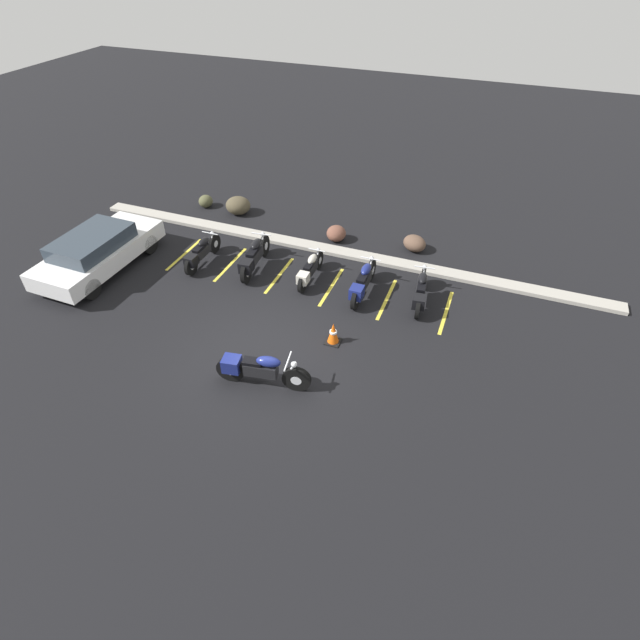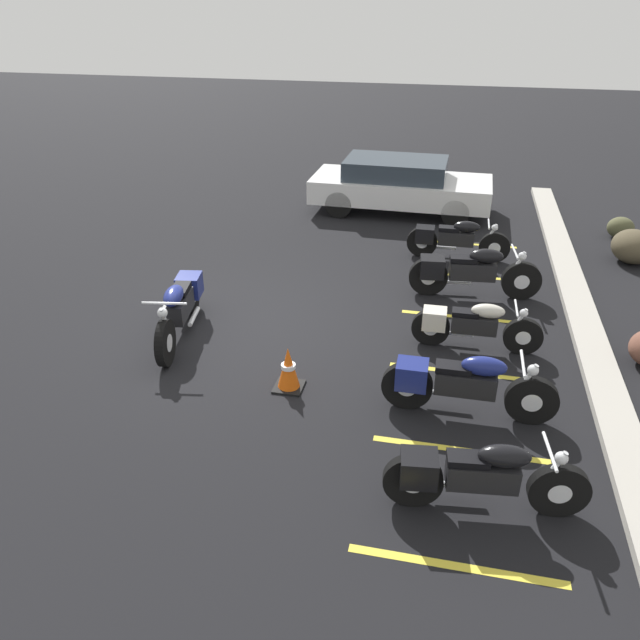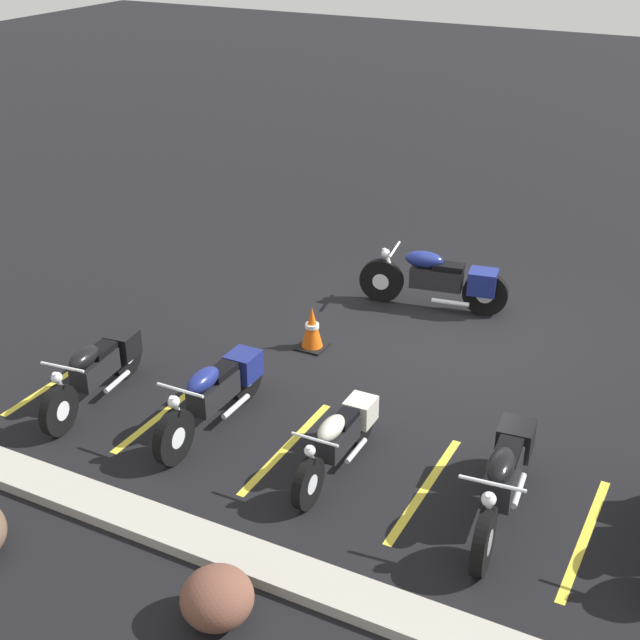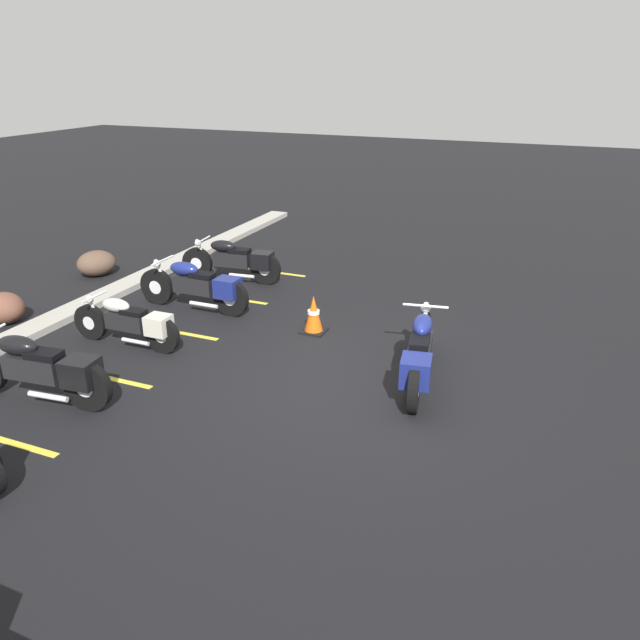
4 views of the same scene
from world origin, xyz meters
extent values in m
plane|color=black|center=(0.00, 0.00, 0.00)|extent=(60.00, 60.00, 0.00)
cylinder|color=black|center=(1.33, -0.67, 0.35)|extent=(0.71, 0.24, 0.70)
cylinder|color=silver|center=(1.33, -0.67, 0.35)|extent=(0.28, 0.18, 0.26)
cylinder|color=black|center=(-0.29, -0.94, 0.35)|extent=(0.71, 0.24, 0.70)
cylinder|color=silver|center=(-0.29, -0.94, 0.35)|extent=(0.28, 0.18, 0.26)
cube|color=black|center=(0.47, -0.81, 0.51)|extent=(0.84, 0.43, 0.32)
ellipsoid|color=navy|center=(0.68, -0.78, 0.79)|extent=(0.63, 0.37, 0.25)
cube|color=black|center=(0.29, -0.84, 0.72)|extent=(0.50, 0.33, 0.08)
cube|color=navy|center=(-0.23, -0.93, 0.54)|extent=(0.48, 0.45, 0.36)
cylinder|color=silver|center=(1.20, -0.69, 0.62)|extent=(0.28, 0.11, 0.56)
cylinder|color=silver|center=(1.14, -0.70, 0.90)|extent=(0.15, 0.65, 0.04)
sphere|color=silver|center=(1.28, -0.68, 0.81)|extent=(0.15, 0.15, 0.15)
cylinder|color=silver|center=(0.18, -0.71, 0.19)|extent=(0.59, 0.17, 0.07)
cylinder|color=black|center=(-2.05, 4.54, 0.35)|extent=(0.20, 0.70, 0.69)
cylinder|color=silver|center=(-2.05, 4.54, 0.35)|extent=(0.16, 0.28, 0.26)
cylinder|color=black|center=(-1.88, 2.92, 0.35)|extent=(0.20, 0.70, 0.69)
cylinder|color=silver|center=(-1.88, 2.92, 0.35)|extent=(0.16, 0.28, 0.26)
cube|color=black|center=(-1.96, 3.68, 0.50)|extent=(0.37, 0.82, 0.31)
ellipsoid|color=black|center=(-1.98, 3.89, 0.79)|extent=(0.33, 0.61, 0.25)
cube|color=black|center=(-1.94, 3.50, 0.71)|extent=(0.30, 0.48, 0.08)
cube|color=black|center=(-1.89, 2.97, 0.53)|extent=(0.42, 0.46, 0.36)
cylinder|color=silver|center=(-2.04, 4.41, 0.62)|extent=(0.09, 0.28, 0.56)
cylinder|color=silver|center=(-2.03, 4.35, 0.89)|extent=(0.65, 0.10, 0.04)
sphere|color=silver|center=(-2.04, 4.49, 0.81)|extent=(0.15, 0.15, 0.15)
cylinder|color=silver|center=(-2.08, 3.40, 0.19)|extent=(0.13, 0.58, 0.07)
cylinder|color=black|center=(-0.09, 4.45, 0.29)|extent=(0.11, 0.59, 0.58)
cylinder|color=silver|center=(-0.09, 4.45, 0.29)|extent=(0.11, 0.22, 0.22)
cylinder|color=black|center=(-0.08, 3.08, 0.29)|extent=(0.11, 0.59, 0.58)
cylinder|color=silver|center=(-0.08, 3.08, 0.29)|extent=(0.11, 0.22, 0.22)
cube|color=black|center=(-0.08, 3.72, 0.42)|extent=(0.25, 0.68, 0.27)
ellipsoid|color=beige|center=(-0.08, 3.89, 0.66)|extent=(0.24, 0.50, 0.21)
cube|color=black|center=(-0.08, 3.57, 0.60)|extent=(0.22, 0.39, 0.07)
cube|color=beige|center=(-0.08, 3.12, 0.45)|extent=(0.32, 0.36, 0.30)
cylinder|color=silver|center=(-0.09, 4.34, 0.52)|extent=(0.06, 0.23, 0.47)
cylinder|color=silver|center=(-0.09, 4.29, 0.75)|extent=(0.55, 0.04, 0.03)
sphere|color=silver|center=(-0.09, 4.40, 0.68)|extent=(0.12, 0.12, 0.12)
cylinder|color=silver|center=(-0.20, 3.50, 0.16)|extent=(0.07, 0.49, 0.06)
cylinder|color=black|center=(1.65, 4.43, 0.33)|extent=(0.12, 0.67, 0.66)
cylinder|color=silver|center=(1.65, 4.43, 0.33)|extent=(0.13, 0.25, 0.25)
cylinder|color=black|center=(1.66, 2.87, 0.33)|extent=(0.12, 0.67, 0.66)
cylinder|color=silver|center=(1.66, 2.87, 0.33)|extent=(0.13, 0.25, 0.25)
cube|color=black|center=(1.66, 3.60, 0.48)|extent=(0.28, 0.77, 0.30)
ellipsoid|color=navy|center=(1.65, 3.80, 0.76)|extent=(0.26, 0.56, 0.24)
cube|color=black|center=(1.66, 3.43, 0.69)|extent=(0.24, 0.44, 0.08)
cube|color=navy|center=(1.66, 2.92, 0.51)|extent=(0.36, 0.40, 0.34)
cylinder|color=silver|center=(1.65, 4.31, 0.59)|extent=(0.06, 0.26, 0.54)
cylinder|color=silver|center=(1.65, 4.25, 0.86)|extent=(0.62, 0.04, 0.04)
sphere|color=silver|center=(1.65, 4.38, 0.78)|extent=(0.14, 0.14, 0.14)
cylinder|color=silver|center=(1.51, 3.35, 0.18)|extent=(0.07, 0.55, 0.07)
cylinder|color=black|center=(3.23, 4.59, 0.32)|extent=(0.19, 0.65, 0.64)
cylinder|color=silver|center=(3.23, 4.59, 0.32)|extent=(0.15, 0.26, 0.24)
cylinder|color=black|center=(3.41, 3.10, 0.32)|extent=(0.19, 0.65, 0.64)
cylinder|color=silver|center=(3.41, 3.10, 0.32)|extent=(0.15, 0.26, 0.24)
cube|color=black|center=(3.33, 3.80, 0.46)|extent=(0.35, 0.76, 0.29)
ellipsoid|color=black|center=(3.30, 3.99, 0.73)|extent=(0.31, 0.57, 0.23)
cube|color=black|center=(3.34, 3.63, 0.66)|extent=(0.28, 0.45, 0.08)
cube|color=black|center=(3.40, 3.15, 0.49)|extent=(0.39, 0.42, 0.33)
cylinder|color=silver|center=(3.25, 4.47, 0.57)|extent=(0.09, 0.26, 0.51)
cylinder|color=silver|center=(3.25, 4.42, 0.82)|extent=(0.60, 0.10, 0.03)
sphere|color=silver|center=(3.24, 4.54, 0.74)|extent=(0.14, 0.14, 0.14)
cylinder|color=silver|center=(3.22, 3.54, 0.18)|extent=(0.13, 0.54, 0.07)
cube|color=#A8A399|center=(0.00, 5.52, 0.06)|extent=(18.00, 0.50, 0.12)
ellipsoid|color=brown|center=(-0.15, 6.29, 0.27)|extent=(0.70, 0.71, 0.55)
cube|color=black|center=(1.56, 1.25, 0.01)|extent=(0.40, 0.40, 0.03)
cone|color=#EA590F|center=(1.56, 1.25, 0.32)|extent=(0.32, 0.32, 0.63)
cylinder|color=white|center=(1.56, 1.25, 0.35)|extent=(0.20, 0.20, 0.06)
cube|color=gold|center=(-2.85, 3.60, 0.00)|extent=(0.10, 2.10, 0.00)
cube|color=gold|center=(-1.10, 3.60, 0.00)|extent=(0.10, 2.10, 0.00)
cube|color=gold|center=(0.65, 3.60, 0.00)|extent=(0.10, 2.10, 0.00)
cube|color=gold|center=(2.40, 3.60, 0.00)|extent=(0.10, 2.10, 0.00)
cube|color=gold|center=(4.15, 3.60, 0.00)|extent=(0.10, 2.10, 0.00)
camera|label=1|loc=(4.79, -8.14, 8.89)|focal=28.00mm
camera|label=2|loc=(8.50, 3.21, 4.91)|focal=35.00mm
camera|label=3|loc=(-3.75, 11.21, 6.05)|focal=50.00mm
camera|label=4|loc=(-7.21, -2.53, 4.16)|focal=35.00mm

